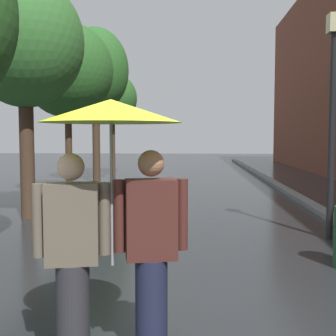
# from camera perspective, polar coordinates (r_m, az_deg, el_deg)

# --- Properties ---
(kerb_strip) EXTENTS (0.30, 36.00, 0.12)m
(kerb_strip) POSITION_cam_1_polar(r_m,az_deg,el_deg) (13.84, 15.83, -3.18)
(kerb_strip) COLOR slate
(kerb_strip) RESTS_ON ground
(street_tree_1) EXTENTS (2.55, 2.55, 5.23)m
(street_tree_1) POSITION_cam_1_polar(r_m,az_deg,el_deg) (10.16, -18.39, 15.27)
(street_tree_1) COLOR #473323
(street_tree_1) RESTS_ON ground
(street_tree_2) EXTENTS (2.70, 2.70, 5.15)m
(street_tree_2) POSITION_cam_1_polar(r_m,az_deg,el_deg) (13.49, -13.10, 12.34)
(street_tree_2) COLOR #473323
(street_tree_2) RESTS_ON ground
(street_tree_3) EXTENTS (2.51, 2.51, 5.88)m
(street_tree_3) POSITION_cam_1_polar(r_m,az_deg,el_deg) (16.96, -9.54, 12.43)
(street_tree_3) COLOR #473323
(street_tree_3) RESTS_ON ground
(street_tree_4) EXTENTS (2.29, 2.29, 4.68)m
(street_tree_4) POSITION_cam_1_polar(r_m,az_deg,el_deg) (20.21, -7.38, 9.00)
(street_tree_4) COLOR #473323
(street_tree_4) RESTS_ON ground
(couple_under_umbrella) EXTENTS (1.18, 1.10, 2.11)m
(couple_under_umbrella) POSITION_cam_1_polar(r_m,az_deg,el_deg) (3.41, -7.41, -3.07)
(couple_under_umbrella) COLOR #2D2D33
(couple_under_umbrella) RESTS_ON ground
(street_lamp_post) EXTENTS (0.24, 0.24, 3.90)m
(street_lamp_post) POSITION_cam_1_polar(r_m,az_deg,el_deg) (8.08, 20.87, 7.41)
(street_lamp_post) COLOR black
(street_lamp_post) RESTS_ON ground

